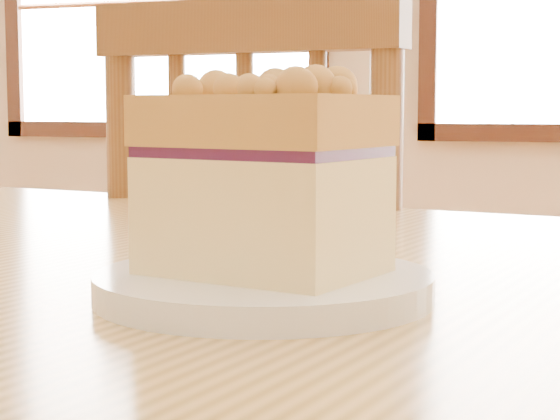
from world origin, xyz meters
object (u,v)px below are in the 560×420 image
Objects in this scene: cafe_table_main at (154,362)px; cake_slice at (265,175)px; plate at (264,287)px; cafe_chair_main at (299,361)px.

cafe_table_main is 0.28m from cake_slice.
plate is (0.16, -0.16, 0.10)m from cafe_table_main.
plate is at bearing 113.17° from cafe_chair_main.
cafe_chair_main is 0.82m from cake_slice.
cafe_chair_main is 0.80m from plate.
cafe_table_main is 9.06× the size of cake_slice.
cafe_chair_main is 4.86× the size of plate.
cafe_table_main is at bearing 147.36° from cake_slice.
cake_slice is at bearing -32.96° from plate.
cafe_table_main is 0.25m from plate.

